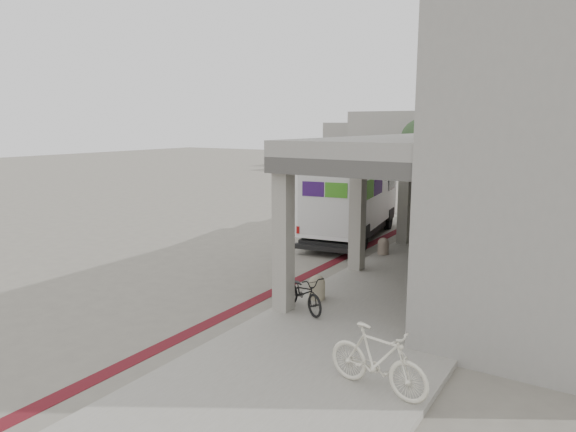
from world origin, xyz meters
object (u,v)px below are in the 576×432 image
Objects in this scene: fedex_truck at (352,199)px; bicycle_cream at (378,359)px; utility_cabinet at (475,245)px; bicycle_black at (303,292)px; bench at (436,274)px.

bicycle_cream is at bearing -71.46° from fedex_truck.
utility_cabinet reaches higher than bicycle_black.
bicycle_cream is (0.84, -6.06, 0.24)m from bench.
bench is 1.14× the size of bicycle_black.
fedex_truck is 8.49m from bicycle_black.
bench is 1.74× the size of utility_cabinet.
utility_cabinet is at bearing 9.04° from bicycle_black.
bench is (4.62, -4.48, -1.11)m from fedex_truck.
utility_cabinet is at bearing -25.87° from fedex_truck.
fedex_truck is 3.88× the size of bicycle_cream.
fedex_truck is 3.81× the size of bench.
fedex_truck is at bearing 150.50° from utility_cabinet.
bicycle_cream is at bearing -91.13° from bench.
fedex_truck is 11.90m from bicycle_cream.
fedex_truck is 6.53m from bench.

